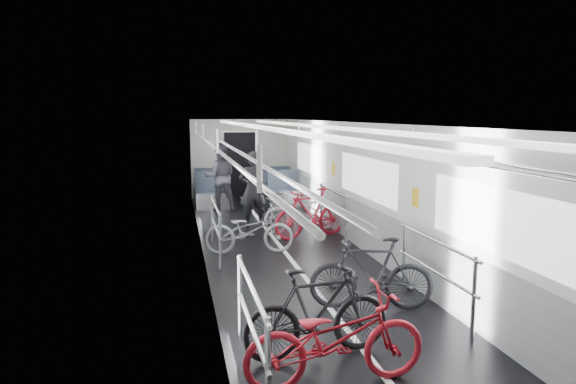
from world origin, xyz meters
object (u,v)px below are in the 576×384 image
object	(u,v)px
bike_left_near	(336,338)
bike_aisle	(270,209)
person_standing	(253,189)
bike_left_far	(249,230)
bike_right_mid	(302,211)
bike_left_mid	(317,312)
bike_right_near	(371,273)
bike_right_far	(311,213)
person_seated	(220,177)

from	to	relation	value
bike_left_near	bike_aisle	distance (m)	6.95
bike_aisle	person_standing	xyz separation A→B (m)	(-0.37, 0.10, 0.44)
bike_left_far	bike_right_mid	bearing A→B (deg)	-38.29
bike_left_far	bike_aisle	size ratio (longest dim) A/B	1.00
bike_left_mid	bike_right_mid	world-z (taller)	bike_left_mid
bike_left_mid	bike_left_far	bearing A→B (deg)	-3.41
bike_right_near	person_standing	xyz separation A→B (m)	(-0.78, 5.28, 0.38)
bike_right_far	person_seated	distance (m)	3.91
bike_left_mid	bike_aisle	world-z (taller)	bike_left_mid
bike_left_mid	bike_aisle	size ratio (longest dim) A/B	1.00
bike_left_near	person_standing	size ratio (longest dim) A/B	1.02
bike_aisle	person_seated	bearing A→B (deg)	121.36
bike_right_mid	bike_aisle	bearing A→B (deg)	-142.40
bike_left_near	bike_right_near	xyz separation A→B (m)	(1.04, 1.74, 0.02)
bike_left_far	bike_right_mid	size ratio (longest dim) A/B	0.95
bike_left_mid	bike_left_near	bearing A→B (deg)	176.04
person_seated	bike_right_near	bearing A→B (deg)	100.53
person_standing	person_seated	distance (m)	2.34
bike_right_far	bike_aisle	distance (m)	1.36
bike_left_near	person_standing	bearing A→B (deg)	-3.67
bike_right_near	bike_aisle	distance (m)	5.20
bike_left_mid	bike_right_near	world-z (taller)	bike_left_mid
bike_left_far	bike_right_far	xyz separation A→B (m)	(1.42, 0.90, 0.09)
bike_left_mid	bike_right_far	xyz separation A→B (m)	(1.30, 5.13, 0.03)
bike_right_far	person_standing	xyz separation A→B (m)	(-1.02, 1.29, 0.35)
bike_left_far	bike_right_near	xyz separation A→B (m)	(1.18, -3.09, 0.06)
bike_left_near	bike_left_far	distance (m)	4.83
bike_aisle	person_seated	world-z (taller)	person_seated
person_standing	bike_aisle	bearing A→B (deg)	160.25
bike_left_far	bike_right_near	world-z (taller)	bike_right_near
bike_right_mid	person_standing	size ratio (longest dim) A/B	0.99
bike_right_near	person_standing	distance (m)	5.35
bike_left_far	bike_left_near	bearing A→B (deg)	-174.20
bike_left_mid	bike_aisle	distance (m)	6.35
person_standing	bike_left_far	bearing A→B (deg)	75.11
bike_right_far	person_seated	xyz separation A→B (m)	(-1.57, 3.56, 0.38)
bike_left_far	bike_aisle	world-z (taller)	bike_left_far
bike_left_near	bike_right_far	bearing A→B (deg)	-14.16
bike_left_mid	bike_left_far	size ratio (longest dim) A/B	1.00
bike_right_near	bike_right_mid	world-z (taller)	bike_right_near
bike_right_near	bike_right_far	world-z (taller)	bike_right_far
bike_right_far	bike_left_near	bearing A→B (deg)	-30.36
bike_right_mid	bike_right_far	xyz separation A→B (m)	(0.05, -0.60, 0.07)
bike_left_near	bike_right_mid	distance (m)	6.45
bike_left_mid	bike_right_far	distance (m)	5.29
person_seated	bike_left_near	bearing A→B (deg)	92.33
bike_left_far	bike_left_mid	bearing A→B (deg)	-174.13
bike_aisle	person_standing	size ratio (longest dim) A/B	0.94
bike_left_mid	bike_left_far	distance (m)	4.23
bike_right_mid	bike_left_mid	bearing A→B (deg)	-20.14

